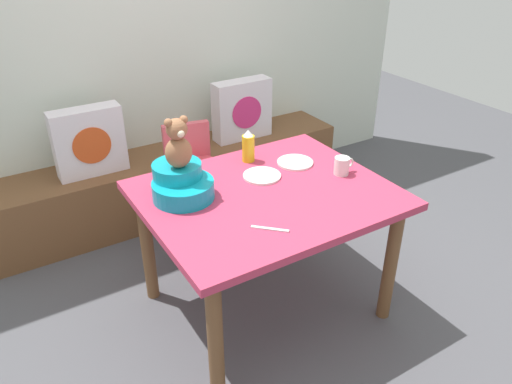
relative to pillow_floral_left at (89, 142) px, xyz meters
The scene contains 14 objects.
ground_plane 1.51m from the pillow_floral_left, 65.49° to the right, with size 8.00×8.00×0.00m, color #4C4C51.
back_wall 0.88m from the pillow_floral_left, 27.46° to the left, with size 4.40×0.10×2.60m, color silver.
window_bench 0.72m from the pillow_floral_left, ahead, with size 2.60×0.44×0.46m, color brown.
pillow_floral_left is the anchor object (origin of this frame).
pillow_floral_right 1.13m from the pillow_floral_left, ahead, with size 0.44×0.15×0.44m.
dining_table 1.35m from the pillow_floral_left, 65.49° to the right, with size 1.21×1.00×0.74m.
highchair 0.68m from the pillow_floral_left, 38.70° to the right, with size 0.38×0.50×0.79m.
infant_seat_teal 1.07m from the pillow_floral_left, 80.05° to the right, with size 0.30×0.33×0.16m.
teddy_bear 1.12m from the pillow_floral_left, 80.05° to the right, with size 0.13×0.12×0.25m.
ketchup_bottle 1.11m from the pillow_floral_left, 52.83° to the right, with size 0.07×0.07×0.18m.
coffee_mug 1.62m from the pillow_floral_left, 51.68° to the right, with size 0.12×0.08×0.09m.
dinner_plate_near 1.36m from the pillow_floral_left, 50.20° to the right, with size 0.20×0.20×0.01m, color white.
dinner_plate_far 1.25m from the pillow_floral_left, 59.92° to the right, with size 0.20×0.20×0.01m, color white.
table_fork 1.57m from the pillow_floral_left, 75.53° to the right, with size 0.02×0.17×0.01m, color silver.
Camera 1 is at (-1.16, -1.80, 1.95)m, focal length 34.65 mm.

